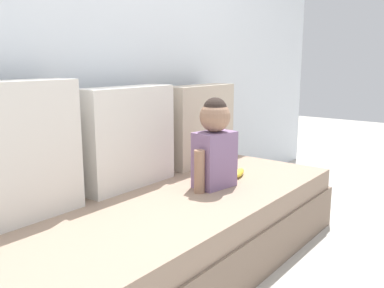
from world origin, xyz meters
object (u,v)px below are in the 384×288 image
object	(u,v)px
throw_pillow_right	(200,125)
banana	(239,173)
toddler	(215,143)
couch	(176,233)
throw_pillow_center	(128,137)
throw_pillow_left	(14,153)

from	to	relation	value
throw_pillow_right	banana	bearing A→B (deg)	-107.44
toddler	banana	world-z (taller)	toddler
throw_pillow_right	banana	xyz separation A→B (m)	(-0.12, -0.38, -0.24)
couch	throw_pillow_right	xyz separation A→B (m)	(0.64, 0.33, 0.45)
throw_pillow_right	couch	bearing A→B (deg)	-152.99
throw_pillow_center	toddler	xyz separation A→B (m)	(0.27, -0.38, -0.03)
couch	throw_pillow_left	bearing A→B (deg)	152.99
toddler	throw_pillow_right	bearing A→B (deg)	45.07
throw_pillow_center	banana	bearing A→B (deg)	-35.63
throw_pillow_left	couch	bearing A→B (deg)	-27.01
couch	toddler	bearing A→B (deg)	-10.22
throw_pillow_center	throw_pillow_left	bearing A→B (deg)	180.00
toddler	throw_pillow_left	bearing A→B (deg)	157.56
couch	throw_pillow_center	xyz separation A→B (m)	(0.00, 0.33, 0.46)
throw_pillow_right	toddler	distance (m)	0.53
couch	throw_pillow_left	xyz separation A→B (m)	(-0.64, 0.33, 0.48)
throw_pillow_center	banana	world-z (taller)	throw_pillow_center
banana	couch	bearing A→B (deg)	174.74
throw_pillow_left	throw_pillow_center	size ratio (longest dim) A/B	1.05
couch	throw_pillow_right	distance (m)	0.85
throw_pillow_left	throw_pillow_center	xyz separation A→B (m)	(0.64, 0.00, -0.03)
couch	toddler	xyz separation A→B (m)	(0.27, -0.05, 0.43)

